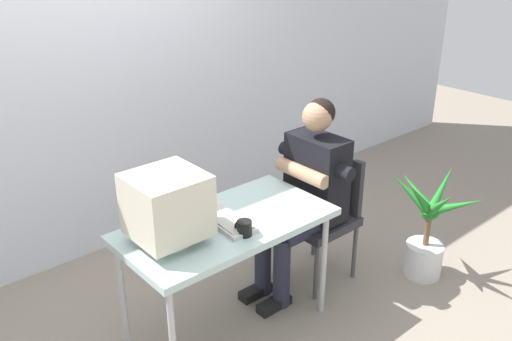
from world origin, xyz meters
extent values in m
plane|color=gray|center=(0.00, 0.00, 0.00)|extent=(12.00, 12.00, 0.00)
cube|color=silver|center=(0.30, 1.40, 1.50)|extent=(8.00, 0.10, 3.00)
cylinder|color=#B7B7BC|center=(0.55, -0.26, 0.35)|extent=(0.04, 0.04, 0.70)
cylinder|color=#B7B7BC|center=(-0.55, 0.26, 0.35)|extent=(0.04, 0.04, 0.70)
cylinder|color=#B7B7BC|center=(0.55, 0.26, 0.35)|extent=(0.04, 0.04, 0.70)
cube|color=silver|center=(0.00, 0.00, 0.72)|extent=(1.22, 0.63, 0.04)
cylinder|color=beige|center=(-0.36, 0.02, 0.75)|extent=(0.23, 0.23, 0.02)
cylinder|color=beige|center=(-0.36, 0.02, 0.78)|extent=(0.06, 0.06, 0.03)
cube|color=beige|center=(-0.36, 0.02, 0.96)|extent=(0.37, 0.36, 0.33)
cube|color=black|center=(-0.17, 0.02, 0.96)|extent=(0.01, 0.30, 0.27)
cube|color=silver|center=(-0.01, 0.01, 0.76)|extent=(0.20, 0.46, 0.02)
cube|color=beige|center=(-0.01, 0.01, 0.77)|extent=(0.17, 0.41, 0.01)
cylinder|color=#4C4C51|center=(0.61, -0.15, 0.21)|extent=(0.03, 0.03, 0.41)
cylinder|color=#4C4C51|center=(0.99, -0.15, 0.21)|extent=(0.03, 0.03, 0.41)
cylinder|color=#4C4C51|center=(0.61, 0.24, 0.21)|extent=(0.03, 0.03, 0.41)
cylinder|color=#4C4C51|center=(0.99, 0.24, 0.21)|extent=(0.03, 0.03, 0.41)
cube|color=#2D2D33|center=(0.80, 0.05, 0.44)|extent=(0.44, 0.44, 0.06)
cube|color=#2D2D33|center=(1.00, 0.05, 0.67)|extent=(0.04, 0.40, 0.40)
cube|color=black|center=(0.78, 0.05, 0.77)|extent=(0.22, 0.40, 0.56)
sphere|color=#A57A5B|center=(0.76, 0.05, 1.19)|extent=(0.19, 0.19, 0.19)
sphere|color=black|center=(0.79, 0.05, 1.21)|extent=(0.18, 0.18, 0.18)
cylinder|color=#262838|center=(0.59, -0.04, 0.49)|extent=(0.38, 0.14, 0.14)
cylinder|color=#262838|center=(0.59, 0.14, 0.49)|extent=(0.38, 0.14, 0.14)
cylinder|color=#262838|center=(0.40, -0.04, 0.25)|extent=(0.11, 0.11, 0.49)
cylinder|color=#262838|center=(0.40, 0.14, 0.25)|extent=(0.11, 0.11, 0.49)
cube|color=black|center=(0.34, -0.04, 0.03)|extent=(0.24, 0.09, 0.06)
cube|color=black|center=(0.34, 0.14, 0.03)|extent=(0.24, 0.09, 0.06)
cylinder|color=black|center=(0.76, -0.18, 0.89)|extent=(0.09, 0.14, 0.09)
cylinder|color=black|center=(0.76, 0.28, 0.89)|extent=(0.09, 0.14, 0.09)
cylinder|color=#A57A5B|center=(0.64, 0.05, 0.84)|extent=(0.09, 0.40, 0.09)
cylinder|color=silver|center=(1.39, -0.45, 0.12)|extent=(0.26, 0.26, 0.24)
cylinder|color=brown|center=(1.39, -0.45, 0.37)|extent=(0.04, 0.04, 0.26)
cone|color=#247A2A|center=(1.49, -0.44, 0.61)|extent=(0.33, 0.10, 0.34)
cone|color=#247A2A|center=(1.44, -0.31, 0.56)|extent=(0.18, 0.38, 0.27)
cone|color=#247A2A|center=(1.33, -0.33, 0.60)|extent=(0.20, 0.34, 0.33)
cone|color=#247A2A|center=(1.28, -0.43, 0.61)|extent=(0.33, 0.11, 0.35)
cone|color=#247A2A|center=(1.32, -0.54, 0.60)|extent=(0.24, 0.30, 0.35)
cone|color=#247A2A|center=(1.45, -0.57, 0.57)|extent=(0.21, 0.37, 0.28)
cylinder|color=black|center=(-0.02, -0.18, 0.79)|extent=(0.08, 0.08, 0.09)
torus|color=black|center=(-0.02, -0.14, 0.79)|extent=(0.06, 0.01, 0.06)
camera|label=1|loc=(-1.66, -2.17, 2.27)|focal=38.90mm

